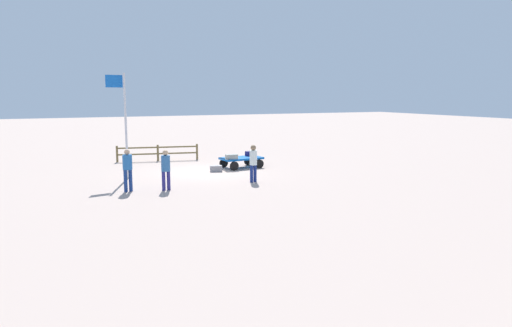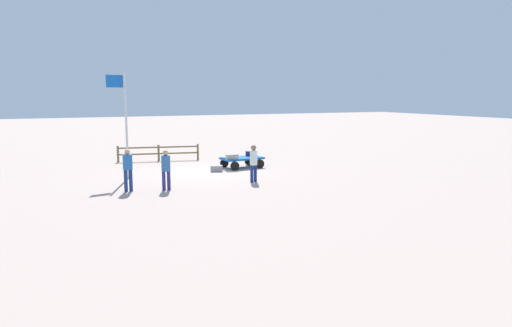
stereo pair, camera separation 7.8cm
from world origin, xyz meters
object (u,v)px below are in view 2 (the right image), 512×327
luggage_cart (242,160)px  worker_supervisor (128,166)px  flagpole (124,117)px  suitcase_olive (232,157)px  worker_lead (254,161)px  suitcase_grey (216,169)px  suitcase_tan (251,154)px  worker_trailing (166,167)px

luggage_cart → worker_supervisor: 7.42m
luggage_cart → flagpole: bearing=6.8°
suitcase_olive → worker_lead: worker_lead is taller
suitcase_grey → worker_lead: (-0.54, 3.31, 0.79)m
suitcase_tan → worker_supervisor: 8.19m
worker_supervisor → suitcase_olive: bearing=-149.9°
worker_lead → worker_trailing: size_ratio=1.00×
worker_trailing → luggage_cart: bearing=-140.5°
worker_lead → worker_supervisor: bearing=-2.0°
flagpole → worker_trailing: bearing=107.1°
worker_lead → worker_trailing: worker_lead is taller
suitcase_olive → worker_trailing: (4.26, 3.65, 0.28)m
luggage_cart → worker_lead: (1.07, 3.92, 0.52)m
suitcase_olive → suitcase_grey: 1.06m
flagpole → suitcase_tan: bearing=-170.9°
worker_lead → worker_supervisor: size_ratio=0.97×
worker_supervisor → flagpole: (-0.39, -3.01, 1.79)m
luggage_cart → suitcase_grey: bearing=20.7°
worker_lead → worker_trailing: bearing=2.4°
luggage_cart → suitcase_tan: size_ratio=3.96×
luggage_cart → worker_supervisor: (6.39, 3.73, 0.58)m
suitcase_tan → worker_trailing: worker_trailing is taller
worker_supervisor → flagpole: bearing=-97.4°
suitcase_olive → worker_supervisor: (5.69, 3.30, 0.33)m
luggage_cart → suitcase_tan: 0.83m
suitcase_tan → worker_supervisor: (7.09, 4.08, 0.33)m
luggage_cart → worker_supervisor: bearing=30.3°
flagpole → suitcase_grey: bearing=-178.5°
suitcase_olive → worker_lead: (0.37, 3.49, 0.27)m
worker_supervisor → suitcase_tan: bearing=-150.1°
worker_lead → flagpole: size_ratio=0.34×
worker_trailing → worker_supervisor: 1.47m
suitcase_grey → flagpole: 5.13m
worker_trailing → flagpole: size_ratio=0.34×
suitcase_grey → worker_lead: bearing=99.2°
suitcase_tan → worker_trailing: (5.67, 4.44, 0.28)m
worker_lead → luggage_cart: bearing=-105.2°
worker_lead → suitcase_tan: bearing=-112.5°
suitcase_tan → luggage_cart: bearing=26.7°
luggage_cart → suitcase_olive: (0.70, 0.43, 0.25)m
worker_supervisor → flagpole: flagpole is taller
worker_trailing → flagpole: flagpole is taller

